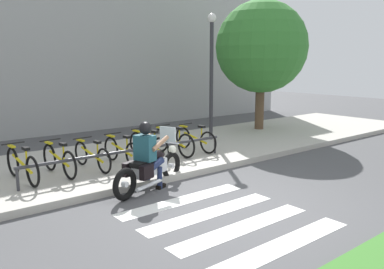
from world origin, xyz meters
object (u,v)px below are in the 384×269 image
Objects in this scene: bike_rack at (133,151)px; rider at (147,151)px; bicycle_1 at (59,160)px; bicycle_2 at (92,156)px; bicycle_5 at (173,142)px; motorcycle at (150,168)px; bicycle_4 at (148,146)px; bicycle_0 at (22,165)px; street_lamp at (211,66)px; bicycle_3 at (122,151)px; bicycle_6 at (195,139)px; tree_near_rack at (261,47)px.

rider is at bearing -106.01° from bike_rack.
rider is 1.23m from bike_rack.
bicycle_1 is 0.98× the size of bicycle_2.
rider is 0.84× the size of bicycle_5.
bicycle_4 is (1.03, 1.68, 0.05)m from motorcycle.
bicycle_0 is 6.54m from street_lamp.
bike_rack is at bearing -89.96° from bicycle_3.
bicycle_3 is at bearing -164.98° from street_lamp.
bicycle_0 is 1.05× the size of bicycle_2.
bicycle_0 is at bearing -179.99° from bicycle_3.
motorcycle is 1.36× the size of bicycle_3.
bike_rack is at bearing -166.57° from bicycle_6.
bicycle_2 is at bearing 0.10° from bicycle_1.
bicycle_6 is at bearing 13.43° from bike_rack.
tree_near_rack is (6.93, 3.13, 2.34)m from rider.
bicycle_3 is at bearing -180.00° from bicycle_6.
bicycle_6 is (1.55, 0.00, -0.01)m from bicycle_4.
bicycle_4 is at bearing -0.01° from bicycle_1.
tree_near_rack is at bearing 24.33° from rider.
bicycle_5 is at bearing 0.01° from bicycle_4.
bicycle_3 is at bearing -167.81° from tree_near_rack.
bicycle_3 is at bearing 179.98° from bicycle_5.
bicycle_6 is at bearing 0.00° from bicycle_3.
street_lamp is at bearing 18.61° from bicycle_4.
bicycle_2 is at bearing 104.55° from rider.
bicycle_4 is at bearing 57.10° from rider.
bike_rack is (-2.32, -0.55, 0.08)m from bicycle_6.
bicycle_1 is 8.68m from tree_near_rack.
bicycle_0 reaches higher than bike_rack.
bicycle_1 reaches higher than bicycle_3.
rider is 0.30× the size of tree_near_rack.
rider reaches higher than bicycle_6.
bicycle_6 is (2.32, 0.00, 0.00)m from bicycle_3.
bicycle_5 is at bearing 19.70° from bike_rack.
bicycle_4 is 0.40× the size of street_lamp.
bike_rack is (1.55, -0.55, 0.08)m from bicycle_1.
bicycle_4 is at bearing -179.99° from bicycle_5.
bicycle_3 is at bearing -0.08° from bicycle_2.
tree_near_rack is (6.59, 1.98, 2.59)m from bike_rack.
bicycle_2 is 2.32m from bicycle_5.
motorcycle is at bearing 17.48° from rider.
bicycle_1 is at bearing -170.08° from tree_near_rack.
bicycle_3 is at bearing 179.96° from bicycle_4.
bicycle_4 is 1.55m from bicycle_6.
bicycle_5 is at bearing -0.00° from bicycle_1.
tree_near_rack is at bearing 10.93° from bicycle_2.
rider is 5.24m from street_lamp.
bicycle_4 reaches higher than bicycle_1.
bicycle_0 is at bearing 180.00° from bicycle_5.
rider reaches higher than bicycle_1.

